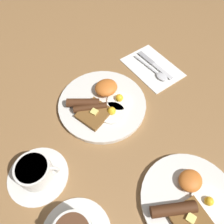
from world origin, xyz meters
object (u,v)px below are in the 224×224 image
(knife, at_px, (153,63))
(spoon, at_px, (158,74))
(breakfast_plate_near, at_px, (102,103))
(breakfast_plate_far, at_px, (189,201))
(teacup_near, at_px, (36,173))

(knife, relative_size, spoon, 1.05)
(breakfast_plate_near, xyz_separation_m, knife, (-0.26, -0.04, -0.01))
(breakfast_plate_near, distance_m, spoon, 0.24)
(knife, bearing_deg, spoon, -23.42)
(breakfast_plate_near, bearing_deg, breakfast_plate_far, 89.61)
(breakfast_plate_far, bearing_deg, breakfast_plate_near, -90.39)
(knife, height_order, spoon, spoon)
(breakfast_plate_far, xyz_separation_m, knife, (-0.27, -0.42, -0.01))
(knife, bearing_deg, breakfast_plate_far, -32.75)
(breakfast_plate_far, bearing_deg, knife, -122.72)
(breakfast_plate_near, bearing_deg, knife, -171.66)
(spoon, bearing_deg, breakfast_plate_far, -35.96)
(teacup_near, height_order, knife, teacup_near)
(breakfast_plate_far, relative_size, teacup_near, 1.51)
(breakfast_plate_far, relative_size, knife, 1.41)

